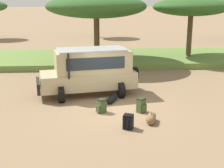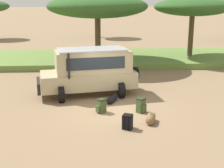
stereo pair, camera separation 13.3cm
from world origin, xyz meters
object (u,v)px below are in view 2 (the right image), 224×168
Objects in this scene: acacia_tree_left_mid at (97,7)px; acacia_tree_centre_back at (98,1)px; duffel_bag_soft_canvas at (151,119)px; backpack_cluster_center at (101,106)px; duffel_bag_low_black_case at (112,99)px; acacia_tree_right_mid at (193,7)px; backpack_beside_front_wheel at (141,105)px; backpack_near_rear_wheel at (128,122)px; safari_vehicle at (90,70)px.

acacia_tree_centre_back is (0.39, 17.25, 0.17)m from acacia_tree_left_mid.
acacia_tree_centre_back is (-1.58, 28.57, 4.33)m from duffel_bag_soft_canvas.
duffel_bag_low_black_case is (0.57, 1.38, -0.14)m from backpack_cluster_center.
acacia_tree_left_mid is (-1.96, 11.32, 4.16)m from duffel_bag_soft_canvas.
duffel_bag_low_black_case is 9.59m from acacia_tree_left_mid.
duffel_bag_low_black_case is 0.15× the size of acacia_tree_right_mid.
backpack_beside_front_wheel is 0.09× the size of acacia_tree_left_mid.
backpack_beside_front_wheel is 1.78m from backpack_cluster_center.
safari_vehicle is at bearing 107.62° from backpack_near_rear_wheel.
safari_vehicle is 4.91m from duffel_bag_soft_canvas.
duffel_bag_soft_canvas is at bearing -80.06° from backpack_beside_front_wheel.
acacia_tree_left_mid is at bearing -170.55° from acacia_tree_right_mid.
backpack_beside_front_wheel is at bearing 99.94° from duffel_bag_soft_canvas.
backpack_cluster_center is at bearing -80.01° from safari_vehicle.
backpack_near_rear_wheel is (1.47, -4.64, -1.01)m from safari_vehicle.
duffel_bag_low_black_case is 26.24m from acacia_tree_centre_back.
duffel_bag_soft_canvas is 14.26m from acacia_tree_right_mid.
acacia_tree_centre_back is at bearing 113.61° from acacia_tree_right_mid.
safari_vehicle is 6.17× the size of duffel_bag_low_black_case.
acacia_tree_left_mid is 1.21× the size of acacia_tree_right_mid.
duffel_bag_low_black_case is at bearing -89.66° from acacia_tree_centre_back.
acacia_tree_right_mid reaches higher than backpack_cluster_center.
backpack_near_rear_wheel is at bearing -85.43° from acacia_tree_left_mid.
backpack_near_rear_wheel is at bearing -88.89° from acacia_tree_centre_back.
acacia_tree_centre_back is 17.49m from acacia_tree_right_mid.
duffel_bag_low_black_case is 0.12× the size of acacia_tree_left_mid.
duffel_bag_low_black_case is at bearing -124.81° from acacia_tree_right_mid.
safari_vehicle is 9.30× the size of backpack_near_rear_wheel.
duffel_bag_low_black_case is at bearing 67.57° from backpack_cluster_center.
acacia_tree_left_mid is at bearing 99.84° from duffel_bag_soft_canvas.
backpack_near_rear_wheel is 0.71× the size of duffel_bag_soft_canvas.
backpack_beside_front_wheel is 0.11× the size of acacia_tree_right_mid.
safari_vehicle is 2.09m from duffel_bag_low_black_case.
safari_vehicle is at bearing 128.42° from backpack_beside_front_wheel.
backpack_cluster_center is at bearing -90.20° from acacia_tree_left_mid.
backpack_beside_front_wheel reaches higher than backpack_cluster_center.
backpack_near_rear_wheel is 12.57m from acacia_tree_left_mid.
safari_vehicle is 11.95m from acacia_tree_right_mid.
backpack_cluster_center is at bearing 146.77° from duffel_bag_soft_canvas.
backpack_beside_front_wheel is 0.79× the size of duffel_bag_soft_canvas.
backpack_near_rear_wheel is at bearing -114.32° from backpack_beside_front_wheel.
acacia_tree_right_mid is at bearing 66.62° from duffel_bag_soft_canvas.
backpack_near_rear_wheel is 0.08× the size of acacia_tree_left_mid.
acacia_tree_right_mid is (7.91, 8.46, 2.94)m from safari_vehicle.
acacia_tree_right_mid is at bearing 9.45° from acacia_tree_left_mid.
backpack_beside_front_wheel is at bearing 65.68° from backpack_near_rear_wheel.
safari_vehicle is 4.97m from backpack_near_rear_wheel.
duffel_bag_soft_canvas is at bearing -33.23° from backpack_cluster_center.
acacia_tree_right_mid is (7.39, 1.23, -0.10)m from acacia_tree_left_mid.
safari_vehicle reaches higher than duffel_bag_soft_canvas.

